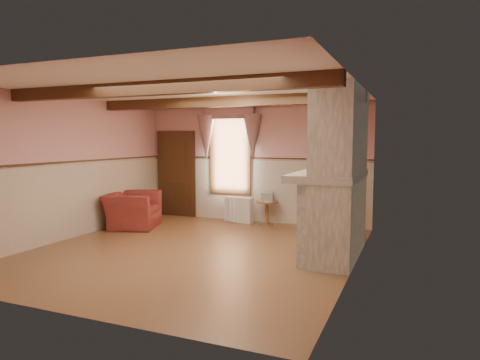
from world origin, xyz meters
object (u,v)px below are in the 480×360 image
at_px(oil_lamp, 332,163).
at_px(mantel_clock, 338,163).
at_px(armchair, 132,210).
at_px(side_table, 267,213).
at_px(bowl, 332,169).
at_px(radiator, 239,210).

bearing_deg(oil_lamp, mantel_clock, 90.00).
xyz_separation_m(armchair, side_table, (2.69, 1.43, -0.12)).
relative_size(side_table, mantel_clock, 2.29).
height_order(side_table, oil_lamp, oil_lamp).
xyz_separation_m(armchair, bowl, (4.49, -0.43, 1.07)).
height_order(mantel_clock, oil_lamp, oil_lamp).
xyz_separation_m(side_table, oil_lamp, (1.81, -1.81, 1.29)).
xyz_separation_m(armchair, mantel_clock, (4.49, 0.13, 1.13)).
relative_size(side_table, oil_lamp, 1.96).
xyz_separation_m(armchair, oil_lamp, (4.49, -0.39, 1.17)).
xyz_separation_m(side_table, bowl, (1.81, -1.86, 1.18)).
height_order(side_table, radiator, radiator).
bearing_deg(bowl, mantel_clock, 90.00).
bearing_deg(oil_lamp, bowl, -90.00).
distance_m(side_table, bowl, 2.85).
height_order(radiator, oil_lamp, oil_lamp).
height_order(radiator, mantel_clock, mantel_clock).
relative_size(armchair, bowl, 3.74).
bearing_deg(mantel_clock, oil_lamp, -90.00).
bearing_deg(oil_lamp, side_table, 134.90).
bearing_deg(side_table, oil_lamp, -45.10).
xyz_separation_m(radiator, mantel_clock, (2.50, -1.30, 1.22)).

